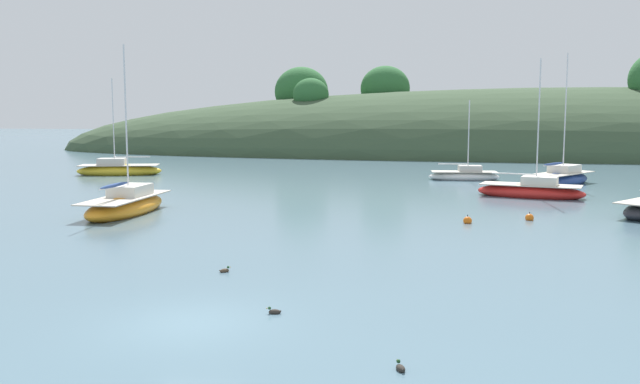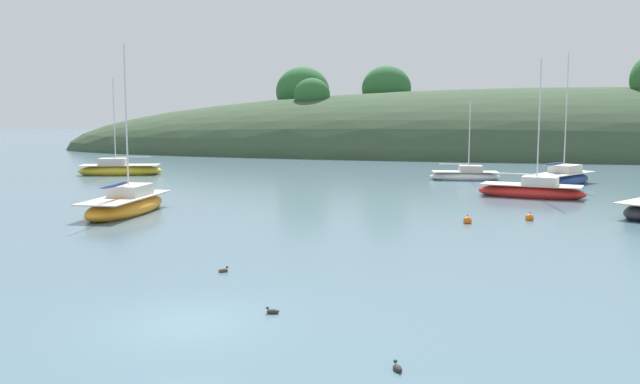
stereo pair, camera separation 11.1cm
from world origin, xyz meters
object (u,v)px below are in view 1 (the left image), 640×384
Objects in this scene: sailboat_orange_cutter at (561,179)px; sailboat_teal_outer at (465,176)px; duck_straggler at (400,368)px; duck_trailing at (274,312)px; duck_lone_right at (225,271)px; sailboat_blue_center at (531,191)px; sailboat_cream_ketch at (126,205)px; sailboat_red_portside at (119,170)px; mooring_buoy_outer at (468,221)px; mooring_buoy_channel at (529,218)px.

sailboat_orange_cutter reaches higher than sailboat_teal_outer.
duck_straggler is 0.97× the size of duck_trailing.
sailboat_blue_center is at bearing 60.58° from duck_lone_right.
duck_lone_right is 10.45m from duck_straggler.
sailboat_cream_ketch is 24.69m from sailboat_red_portside.
sailboat_blue_center is at bearing 68.39° from mooring_buoy_outer.
sailboat_teal_outer is 0.71× the size of sailboat_cream_ketch.
sailboat_red_portside is at bearing 177.02° from sailboat_orange_cutter.
sailboat_cream_ketch is at bearing 179.54° from mooring_buoy_outer.
sailboat_orange_cutter is 1.17× the size of sailboat_red_portside.
duck_lone_right is at bearing -125.89° from mooring_buoy_outer.
sailboat_cream_ketch is 21.15m from duck_trailing.
duck_lone_right is (-8.88, -12.28, -0.07)m from mooring_buoy_outer.
sailboat_orange_cutter is at bearing -20.27° from sailboat_teal_outer.
sailboat_blue_center is 11.74m from sailboat_teal_outer.
duck_straggler is (-5.49, -21.91, -0.07)m from mooring_buoy_channel.
sailboat_blue_center is 32.78m from duck_straggler.
mooring_buoy_channel is (-1.40, -10.14, -0.30)m from sailboat_blue_center.
sailboat_blue_center reaches higher than mooring_buoy_outer.
sailboat_red_portside is 45.68m from duck_trailing.
mooring_buoy_outer is at bearing -111.52° from sailboat_orange_cutter.
sailboat_teal_outer is at bearing 49.46° from sailboat_cream_ketch.
sailboat_red_portside is (-11.40, 21.90, -0.02)m from sailboat_cream_ketch.
sailboat_orange_cutter is 19.30× the size of mooring_buoy_channel.
mooring_buoy_channel and mooring_buoy_outer have the same top height.
duck_straggler is (27.78, -42.41, -0.39)m from sailboat_red_portside.
mooring_buoy_channel is (21.87, 1.40, -0.34)m from sailboat_cream_ketch.
sailboat_orange_cutter is 25.25× the size of duck_straggler.
sailboat_red_portside is at bearing 123.22° from duck_straggler.
duck_trailing is (-13.88, -36.85, -0.41)m from sailboat_orange_cutter.
sailboat_cream_ketch is 15.80m from duck_lone_right.
duck_lone_right is (21.16, -34.32, -0.39)m from sailboat_red_portside.
sailboat_red_portside is at bearing 148.36° from mooring_buoy_channel.
sailboat_teal_outer is at bearing 109.62° from sailboat_blue_center.
duck_trailing is (-10.60, -28.46, -0.36)m from sailboat_blue_center.
duck_lone_right is at bearing -58.35° from sailboat_red_portside.
mooring_buoy_channel is 1.45× the size of duck_lone_right.
sailboat_teal_outer reaches higher than duck_trailing.
duck_straggler is at bearing -93.91° from sailboat_teal_outer.
mooring_buoy_outer is 1.31× the size of duck_straggler.
sailboat_cream_ketch is 21.92m from mooring_buoy_channel.
duck_lone_right is 0.87× the size of duck_trailing.
sailboat_blue_center reaches higher than sailboat_teal_outer.
sailboat_teal_outer is 21.35m from mooring_buoy_channel.
duck_trailing is at bearing -99.55° from sailboat_teal_outer.
duck_lone_right is (-16.80, -32.35, -0.41)m from sailboat_orange_cutter.
mooring_buoy_outer is at bearing -111.61° from sailboat_blue_center.
sailboat_blue_center is at bearing -16.65° from sailboat_red_portside.
sailboat_cream_ketch is (-26.56, -19.92, 0.00)m from sailboat_orange_cutter.
duck_lone_right is at bearing -105.28° from sailboat_teal_outer.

